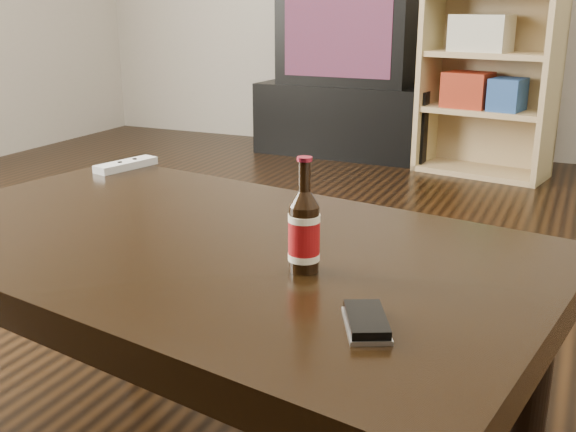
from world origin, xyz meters
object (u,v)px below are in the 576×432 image
at_px(bookshelf, 491,49).
at_px(tv_stand, 350,118).
at_px(beer_bottle, 304,232).
at_px(coffee_table, 207,268).
at_px(remote, 126,165).
at_px(phone, 366,322).
at_px(tv, 352,33).

bearing_deg(bookshelf, tv_stand, 177.23).
xyz_separation_m(tv_stand, beer_bottle, (1.03, -3.22, 0.34)).
xyz_separation_m(coffee_table, remote, (-0.51, 0.42, 0.08)).
height_order(tv_stand, coffee_table, coffee_table).
bearing_deg(bookshelf, phone, -73.64).
xyz_separation_m(tv, phone, (1.20, -3.39, -0.26)).
distance_m(tv, remote, 2.75).
xyz_separation_m(tv, bookshelf, (0.90, -0.22, -0.06)).
bearing_deg(remote, bookshelf, 90.13).
xyz_separation_m(bookshelf, beer_bottle, (0.13, -3.00, -0.14)).
height_order(tv, beer_bottle, tv).
distance_m(tv_stand, remote, 2.75).
relative_size(tv_stand, tv, 1.34).
xyz_separation_m(tv_stand, remote, (0.27, -2.72, 0.28)).
bearing_deg(beer_bottle, tv_stand, 107.71).
height_order(tv, remote, tv).
height_order(tv_stand, bookshelf, bookshelf).
relative_size(tv, remote, 4.36).
height_order(bookshelf, remote, bookshelf).
bearing_deg(beer_bottle, tv, 107.72).
bearing_deg(remote, coffee_table, -25.21).
bearing_deg(tv, coffee_table, -74.57).
bearing_deg(tv_stand, remote, -82.81).
xyz_separation_m(tv_stand, tv, (-0.00, -0.00, 0.54)).
bearing_deg(phone, beer_bottle, 109.46).
relative_size(coffee_table, beer_bottle, 7.27).
bearing_deg(phone, tv_stand, 83.63).
bearing_deg(coffee_table, tv, 103.99).
bearing_deg(tv, beer_bottle, -70.84).
distance_m(tv, coffee_table, 3.25).
xyz_separation_m(coffee_table, phone, (0.41, -0.25, 0.08)).
distance_m(beer_bottle, remote, 0.91).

